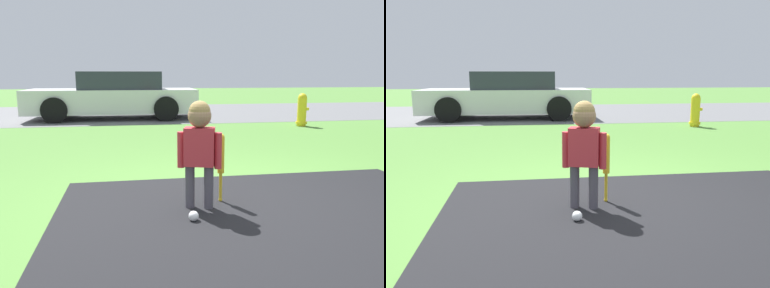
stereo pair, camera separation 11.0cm
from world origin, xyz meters
TOP-DOWN VIEW (x-y plane):
  - ground_plane at (0.00, 0.00)m, footprint 60.00×60.00m
  - street_strip at (0.00, 8.89)m, footprint 40.00×6.00m
  - child at (-0.26, -0.03)m, footprint 0.39×0.23m
  - baseball_bat at (-0.02, 0.12)m, footprint 0.07×0.07m
  - sports_ball at (-0.37, -0.33)m, footprint 0.09×0.09m
  - fire_hydrant at (3.22, 5.09)m, footprint 0.30×0.27m
  - parked_car at (-1.25, 7.46)m, footprint 4.63×1.97m

SIDE VIEW (x-z plane):
  - ground_plane at x=0.00m, z-range 0.00..0.00m
  - street_strip at x=0.00m, z-range 0.00..0.01m
  - sports_ball at x=-0.37m, z-range 0.00..0.09m
  - fire_hydrant at x=3.22m, z-range -0.01..0.78m
  - baseball_bat at x=-0.02m, z-range 0.10..0.78m
  - parked_car at x=-1.25m, z-range -0.03..1.27m
  - child at x=-0.26m, z-range 0.15..1.15m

